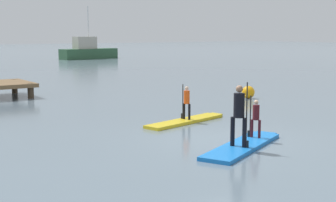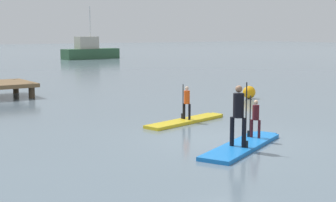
{
  "view_description": "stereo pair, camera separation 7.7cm",
  "coord_description": "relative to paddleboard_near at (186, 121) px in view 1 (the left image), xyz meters",
  "views": [
    {
      "loc": [
        -8.86,
        -10.08,
        2.99
      ],
      "look_at": [
        -0.22,
        2.34,
        0.87
      ],
      "focal_mm": 52.3,
      "sensor_mm": 36.0,
      "label": 1
    },
    {
      "loc": [
        -8.8,
        -10.12,
        2.99
      ],
      "look_at": [
        -0.22,
        2.34,
        0.87
      ],
      "focal_mm": 52.3,
      "sensor_mm": 36.0,
      "label": 2
    }
  ],
  "objects": [
    {
      "name": "paddler_adult",
      "position": [
        -1.28,
        -3.91,
        0.95
      ],
      "size": [
        0.37,
        0.47,
        1.66
      ],
      "color": "black",
      "rests_on": "paddleboard_far"
    },
    {
      "name": "fishing_boat_green_midground",
      "position": [
        14.86,
        38.53,
        0.85
      ],
      "size": [
        7.01,
        2.69,
        5.95
      ],
      "color": "#2D5638",
      "rests_on": "ground"
    },
    {
      "name": "paddler_child_solo",
      "position": [
        0.01,
        0.01,
        0.68
      ],
      "size": [
        0.24,
        0.39,
        1.17
      ],
      "color": "black",
      "rests_on": "paddleboard_near"
    },
    {
      "name": "paddleboard_far",
      "position": [
        -0.97,
        -3.77,
        0.0
      ],
      "size": [
        3.67,
        2.23,
        0.1
      ],
      "color": "blue",
      "rests_on": "ground"
    },
    {
      "name": "mooring_buoy_near",
      "position": [
        5.92,
        3.17,
        0.24
      ],
      "size": [
        0.58,
        0.58,
        0.58
      ],
      "primitive_type": "sphere",
      "color": "orange",
      "rests_on": "ground"
    },
    {
      "name": "paddleboard_near",
      "position": [
        0.0,
        0.0,
        0.0
      ],
      "size": [
        3.55,
        1.4,
        0.1
      ],
      "color": "gold",
      "rests_on": "ground"
    },
    {
      "name": "paddler_child_front",
      "position": [
        -0.16,
        -3.38,
        0.64
      ],
      "size": [
        0.25,
        0.35,
        1.16
      ],
      "color": "#4C1419",
      "rests_on": "paddleboard_far"
    },
    {
      "name": "ground_plane",
      "position": [
        -0.89,
        -2.85,
        -0.05
      ],
      "size": [
        240.0,
        240.0,
        0.0
      ],
      "primitive_type": "plane",
      "color": "slate"
    }
  ]
}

